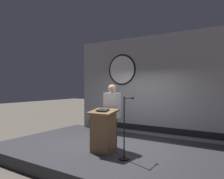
{
  "coord_description": "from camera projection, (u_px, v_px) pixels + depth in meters",
  "views": [
    {
      "loc": [
        3.06,
        -4.95,
        1.94
      ],
      "look_at": [
        -0.04,
        -0.18,
        1.84
      ],
      "focal_mm": 35.19,
      "sensor_mm": 36.0,
      "label": 1
    }
  ],
  "objects": [
    {
      "name": "ground_plane",
      "position": [
        117.0,
        158.0,
        5.85
      ],
      "size": [
        40.0,
        40.0,
        0.0
      ],
      "primitive_type": "plane",
      "color": "#6B6056"
    },
    {
      "name": "stage_platform",
      "position": [
        117.0,
        153.0,
        5.84
      ],
      "size": [
        6.4,
        4.0,
        0.3
      ],
      "primitive_type": "cube",
      "color": "#333338",
      "rests_on": "ground"
    },
    {
      "name": "banner_display",
      "position": [
        145.0,
        86.0,
        7.37
      ],
      "size": [
        5.31,
        0.12,
        3.3
      ],
      "color": "#9E9EA3",
      "rests_on": "stage_platform"
    },
    {
      "name": "microphone_stand",
      "position": [
        125.0,
        137.0,
        4.93
      ],
      "size": [
        0.24,
        0.55,
        1.4
      ],
      "color": "black",
      "rests_on": "stage_platform"
    },
    {
      "name": "podium",
      "position": [
        103.0,
        131.0,
        5.37
      ],
      "size": [
        0.64,
        0.5,
        1.08
      ],
      "color": "olive",
      "rests_on": "stage_platform"
    },
    {
      "name": "speaker_person",
      "position": [
        112.0,
        115.0,
        5.8
      ],
      "size": [
        0.4,
        0.26,
        1.67
      ],
      "color": "black",
      "rests_on": "stage_platform"
    }
  ]
}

